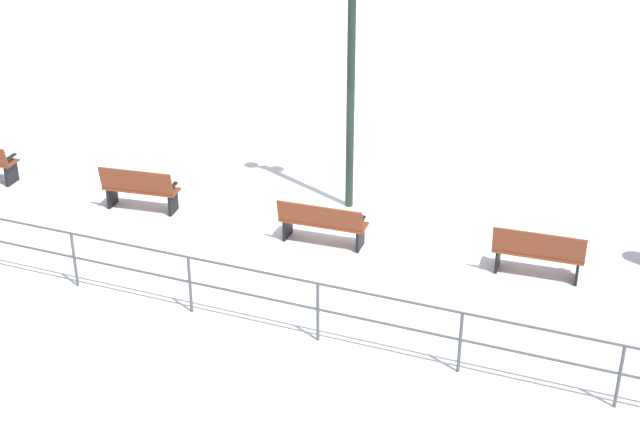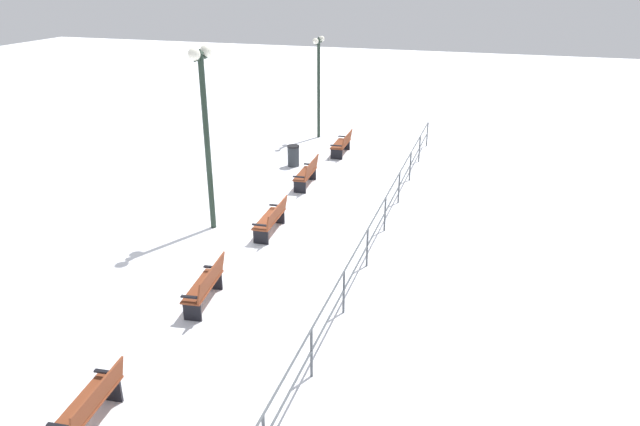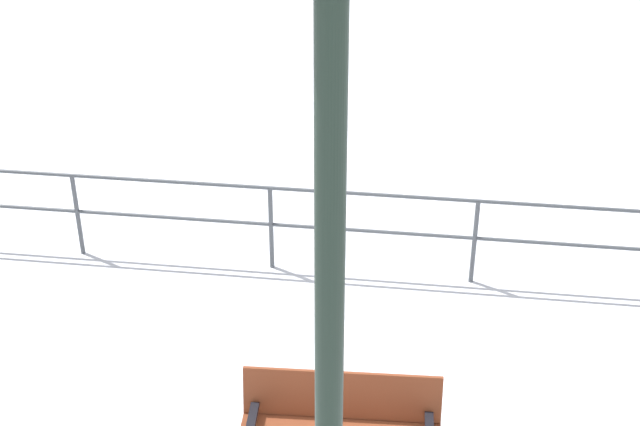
{
  "view_description": "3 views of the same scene",
  "coord_description": "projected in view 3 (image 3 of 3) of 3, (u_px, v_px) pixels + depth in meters",
  "views": [
    {
      "loc": [
        -13.9,
        -5.43,
        7.83
      ],
      "look_at": [
        -1.3,
        -0.41,
        1.22
      ],
      "focal_mm": 50.94,
      "sensor_mm": 36.0,
      "label": 1
    },
    {
      "loc": [
        -5.76,
        13.49,
        6.76
      ],
      "look_at": [
        -1.83,
        0.82,
        1.15
      ],
      "focal_mm": 32.5,
      "sensor_mm": 36.0,
      "label": 2
    },
    {
      "loc": [
        5.39,
        0.57,
        5.65
      ],
      "look_at": [
        -2.63,
        -0.49,
        1.02
      ],
      "focal_mm": 52.03,
      "sensor_mm": 36.0,
      "label": 3
    }
  ],
  "objects": [
    {
      "name": "lamppost_middle",
      "position": [
        330.0,
        232.0,
        4.51
      ],
      "size": [
        0.31,
        0.93,
        4.97
      ],
      "color": "#1E2D23",
      "rests_on": "ground"
    },
    {
      "name": "waterfront_railing",
      "position": [
        372.0,
        219.0,
        9.84
      ],
      "size": [
        0.05,
        19.75,
        1.02
      ],
      "color": "#4C5156",
      "rests_on": "ground"
    }
  ]
}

